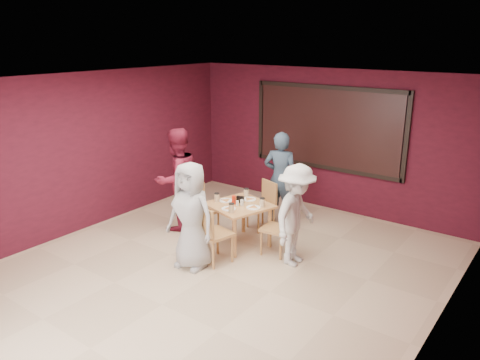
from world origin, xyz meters
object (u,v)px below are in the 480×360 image
Objects in this scene: chair_front at (211,231)px; diner_back at (280,178)px; chair_back at (264,202)px; dining_table at (239,209)px; diner_left at (177,179)px; chair_right at (280,226)px; diner_right at (296,215)px; chair_left at (201,207)px; diner_front at (191,216)px.

diner_back is (-0.04, 2.05, 0.34)m from chair_front.
chair_front is 1.66m from chair_back.
diner_left is at bearing -176.01° from dining_table.
chair_right is 0.47× the size of diner_left.
dining_table is 0.71× the size of diner_right.
chair_right is at bearing 5.04° from dining_table.
diner_right reaches higher than chair_front.
chair_front is 0.51× the size of diner_left.
chair_back is (-0.13, 1.66, -0.04)m from chair_front.
chair_right is (1.57, 0.10, -0.00)m from chair_left.
diner_right is at bearing -37.26° from chair_back.
dining_table is 1.20× the size of chair_front.
chair_back is 0.55× the size of diner_right.
dining_table is 1.28× the size of chair_left.
dining_table is at bearing 95.07° from chair_front.
diner_right is (1.17, -0.89, 0.30)m from chair_back.
diner_left is (-1.26, -0.93, 0.43)m from chair_back.
diner_back is 1.89m from diner_left.
chair_front is at bearing -84.93° from dining_table.
diner_right reaches higher than chair_back.
diner_left is (-1.22, 0.97, 0.10)m from diner_front.
diner_back is at bearing 88.42° from dining_table.
chair_front is 1.62m from diner_left.
chair_left is 0.56× the size of diner_right.
diner_front is 0.94× the size of diner_back.
chair_front is at bearing 49.73° from diner_front.
diner_left reaches higher than diner_right.
chair_front is at bearing 70.29° from diner_left.
chair_left is at bearing -177.44° from dining_table.
diner_left reaches higher than dining_table.
diner_left is at bearing 152.40° from chair_front.
diner_right is (1.11, -0.05, 0.16)m from dining_table.
chair_left reaches higher than chair_right.
diner_front is (-0.10, -1.06, 0.19)m from dining_table.
diner_right reaches higher than chair_left.
chair_left is at bearing 138.49° from chair_front.
chair_back is 0.47× the size of diner_left.
chair_left is at bearing 120.30° from diner_front.
dining_table is 0.82m from chair_left.
diner_front is 1.56m from diner_left.
chair_left is 0.51× the size of diner_back.
chair_back is at bearing 134.42° from diner_left.
chair_back is 1.62m from diner_left.
diner_front reaches higher than diner_right.
diner_back is (0.10, 0.39, 0.38)m from chair_back.
chair_back is at bearing 136.72° from chair_right.
chair_back is 0.50× the size of diner_back.
diner_back is at bearing 91.08° from chair_front.
chair_front is at bearing -127.73° from chair_right.
diner_left reaches higher than chair_front.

